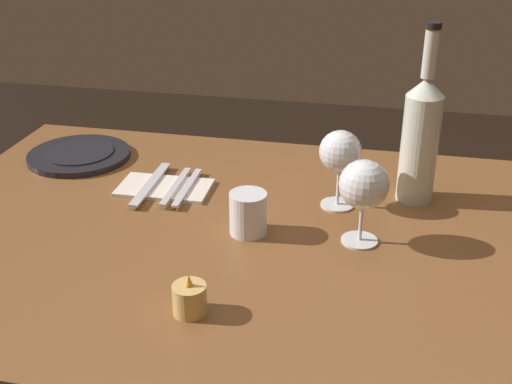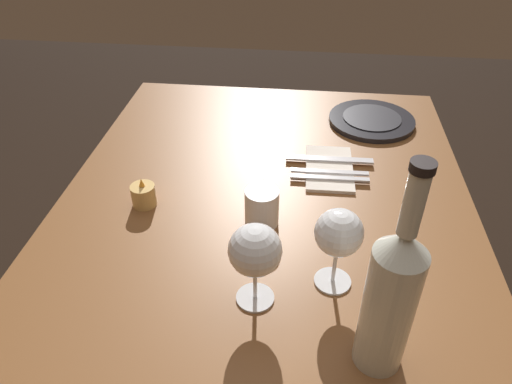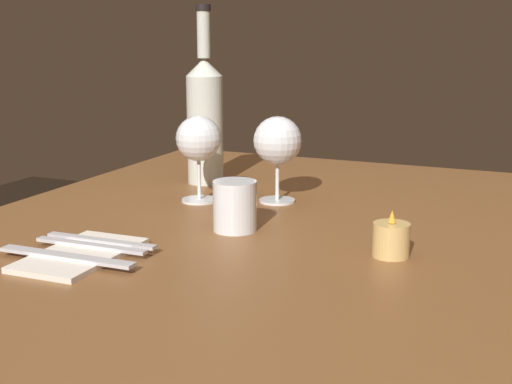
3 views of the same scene
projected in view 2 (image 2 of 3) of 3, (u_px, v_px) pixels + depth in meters
dining_table at (261, 254)px, 1.05m from camera, size 1.30×0.90×0.74m
wine_glass_left at (255, 252)px, 0.76m from camera, size 0.09×0.09×0.16m
wine_glass_right at (339, 235)px, 0.79m from camera, size 0.08×0.08×0.16m
wine_bottle at (391, 298)px, 0.66m from camera, size 0.07×0.07×0.36m
water_tumbler at (261, 210)px, 0.97m from camera, size 0.07×0.07×0.08m
votive_candle at (144, 196)px, 1.03m from camera, size 0.05×0.05×0.07m
dinner_plate at (372, 120)px, 1.33m from camera, size 0.23×0.23×0.02m
folded_napkin at (329, 168)px, 1.15m from camera, size 0.19×0.11×0.01m
fork_inner at (330, 172)px, 1.12m from camera, size 0.02×0.18×0.00m
fork_outer at (330, 178)px, 1.10m from camera, size 0.02×0.18×0.00m
table_knife at (329, 159)px, 1.17m from camera, size 0.02×0.21×0.00m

